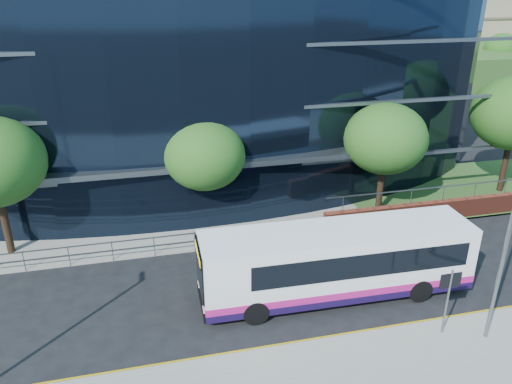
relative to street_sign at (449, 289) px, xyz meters
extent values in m
plane|color=black|center=(-4.50, 1.59, -2.15)|extent=(200.00, 200.00, 0.00)
cube|color=gray|center=(-4.50, 0.59, -2.07)|extent=(80.00, 0.25, 0.16)
cube|color=gold|center=(-4.50, 0.79, -2.14)|extent=(80.00, 0.08, 0.01)
cube|color=gold|center=(-4.50, 0.94, -2.14)|extent=(80.00, 0.08, 0.01)
cube|color=gray|center=(-10.50, 12.59, -2.10)|extent=(50.00, 8.00, 0.10)
cube|color=black|center=(-8.50, 25.59, 5.85)|extent=(38.00, 16.00, 16.00)
cube|color=#595E66|center=(-8.50, 11.09, 1.55)|extent=(22.00, 1.20, 0.30)
cube|color=slate|center=(-12.50, 8.59, -1.10)|extent=(24.00, 0.05, 0.05)
cube|color=slate|center=(-12.50, 8.59, -1.55)|extent=(24.00, 0.05, 0.05)
cylinder|color=slate|center=(-12.50, 8.59, -1.60)|extent=(0.04, 0.04, 1.10)
cube|color=#2D511E|center=(27.50, 57.59, -0.15)|extent=(60.00, 42.00, 4.00)
cylinder|color=slate|center=(0.00, -0.01, -0.60)|extent=(0.08, 0.08, 2.80)
cube|color=black|center=(0.00, 0.01, 0.35)|extent=(0.85, 0.06, 0.60)
cylinder|color=black|center=(-17.50, 10.59, -0.50)|extent=(0.36, 0.36, 3.30)
cylinder|color=black|center=(-7.50, 11.09, -0.72)|extent=(0.36, 0.36, 2.86)
ellipsoid|color=#244D16|center=(-7.50, 11.09, 2.08)|extent=(4.29, 4.29, 3.65)
cylinder|color=black|center=(2.50, 10.59, -0.61)|extent=(0.36, 0.36, 3.08)
ellipsoid|color=#244D16|center=(2.50, 10.59, 2.40)|extent=(4.62, 4.62, 3.93)
cylinder|color=black|center=(11.50, 11.59, -0.39)|extent=(0.36, 0.36, 3.52)
cylinder|color=black|center=(19.50, 41.59, -0.61)|extent=(0.36, 0.36, 3.08)
ellipsoid|color=#244D16|center=(19.50, 41.59, 2.40)|extent=(4.62, 4.62, 3.93)
cylinder|color=black|center=(35.50, 43.59, -0.72)|extent=(0.36, 0.36, 2.86)
ellipsoid|color=#244D16|center=(35.50, 43.59, 2.08)|extent=(4.29, 4.29, 3.65)
cylinder|color=slate|center=(1.50, -0.61, 2.00)|extent=(0.14, 0.14, 8.00)
cube|color=white|center=(-3.02, 3.50, -0.39)|extent=(11.62, 2.87, 2.79)
cube|color=#1B0E3A|center=(-3.02, 3.50, -1.62)|extent=(11.64, 2.92, 0.32)
cube|color=#BE1B7A|center=(-3.02, 3.50, -1.31)|extent=(11.64, 2.92, 0.32)
cube|color=black|center=(-2.39, 3.49, 0.01)|extent=(9.31, 2.87, 1.05)
cube|color=black|center=(-8.83, 3.62, -0.26)|extent=(0.13, 2.26, 1.63)
cube|color=black|center=(-8.84, 3.62, 0.71)|extent=(0.14, 2.16, 0.42)
cube|color=yellow|center=(-8.88, 3.88, 0.71)|extent=(0.06, 1.16, 0.23)
cube|color=black|center=(-8.83, 3.62, -1.68)|extent=(0.15, 2.53, 0.25)
cylinder|color=black|center=(-6.83, 2.38, -1.62)|extent=(1.06, 0.34, 1.05)
cylinder|color=black|center=(0.32, 2.24, -1.62)|extent=(1.06, 0.34, 1.05)
camera|label=1|loc=(-10.60, -13.44, 10.69)|focal=35.00mm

